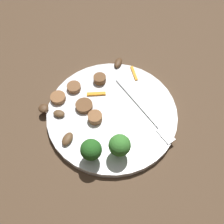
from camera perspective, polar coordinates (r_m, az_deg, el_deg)
The scene contains 16 objects.
ground_plane at distance 0.54m, azimuth 0.00°, elevation -0.81°, with size 1.40×1.40×0.00m, color #4C3826.
plate at distance 0.53m, azimuth 0.00°, elevation -0.41°, with size 0.26×0.26×0.01m, color white.
fork at distance 0.53m, azimuth 7.50°, elevation -0.30°, with size 0.18×0.02×0.00m.
broccoli_floret_0 at distance 0.45m, azimuth 1.66°, elevation -7.25°, with size 0.04×0.04×0.05m.
broccoli_floret_1 at distance 0.45m, azimuth -4.53°, elevation -8.19°, with size 0.04×0.04×0.05m.
sausage_slice_0 at distance 0.51m, azimuth -3.67°, elevation -1.18°, with size 0.03×0.03×0.02m, color brown.
sausage_slice_1 at distance 0.57m, azimuth -2.66°, elevation 7.14°, with size 0.03×0.03×0.01m, color brown.
sausage_slice_2 at distance 0.55m, azimuth -11.54°, elevation 3.02°, with size 0.03×0.03×0.01m, color brown.
sausage_slice_3 at distance 0.53m, azimuth -6.03°, elevation 1.34°, with size 0.03×0.03×0.01m, color brown.
sausage_slice_4 at distance 0.56m, azimuth -8.22°, elevation 5.30°, with size 0.03×0.03×0.01m, color brown.
mushroom_0 at distance 0.50m, azimuth -9.67°, elevation -5.62°, with size 0.03×0.02×0.01m, color brown.
mushroom_1 at distance 0.60m, azimuth 1.34°, elevation 10.59°, with size 0.03×0.02×0.01m, color #4C331E.
mushroom_2 at distance 0.53m, azimuth -11.37°, elevation -0.35°, with size 0.02×0.02×0.01m, color brown.
mushroom_3 at distance 0.54m, azimuth -14.56°, elevation 0.79°, with size 0.02×0.02×0.01m, color #4C331E.
pepper_strip_0 at distance 0.59m, azimuth 4.77°, elevation 8.36°, with size 0.04×0.01×0.00m, color orange.
pepper_strip_1 at distance 0.55m, azimuth -3.50°, elevation 3.87°, with size 0.04×0.01×0.00m, color orange.
Camera 1 is at (0.22, -0.17, 0.46)m, focal length 42.38 mm.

